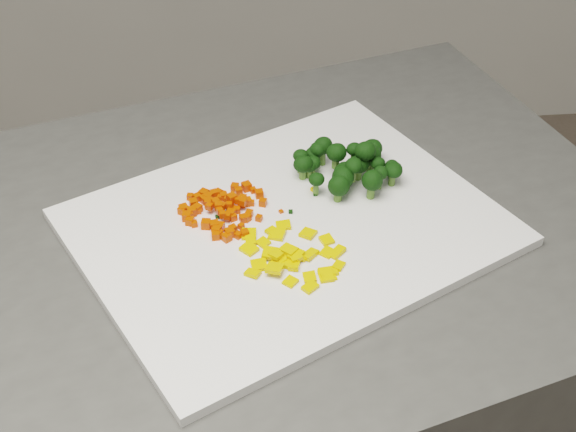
{
  "coord_description": "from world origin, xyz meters",
  "views": [
    {
      "loc": [
        0.0,
        -0.29,
        1.47
      ],
      "look_at": [
        0.06,
        0.39,
        0.92
      ],
      "focal_mm": 50.0,
      "sensor_mm": 36.0,
      "label": 1
    }
  ],
  "objects": [
    {
      "name": "pepper_chunk_4",
      "position": [
        0.1,
        0.34,
        0.91
      ],
      "size": [
        0.02,
        0.02,
        0.01
      ],
      "primitive_type": "cube",
      "rotation": [
        0.02,
        -0.1,
        0.87
      ],
      "color": "yellow",
      "rests_on": "pepper_pile"
    },
    {
      "name": "pepper_chunk_19",
      "position": [
        0.06,
        0.32,
        0.91
      ],
      "size": [
        0.01,
        0.02,
        0.01
      ],
      "primitive_type": "cube",
      "rotation": [
        -0.07,
        0.13,
        1.3
      ],
      "color": "yellow",
      "rests_on": "pepper_pile"
    },
    {
      "name": "carrot_cube_60",
      "position": [
        -0.01,
        0.41,
        0.92
      ],
      "size": [
        0.01,
        0.01,
        0.01
      ],
      "primitive_type": "cube",
      "rotation": [
        0.0,
        0.0,
        2.53
      ],
      "color": "red",
      "rests_on": "carrot_pile"
    },
    {
      "name": "carrot_cube_23",
      "position": [
        -0.04,
        0.42,
        0.92
      ],
      "size": [
        0.01,
        0.01,
        0.01
      ],
      "primitive_type": "cube",
      "rotation": [
        0.0,
        0.0,
        0.77
      ],
      "color": "red",
      "rests_on": "carrot_pile"
    },
    {
      "name": "carrot_cube_27",
      "position": [
        -0.03,
        0.39,
        0.92
      ],
      "size": [
        0.01,
        0.01,
        0.01
      ],
      "primitive_type": "cube",
      "rotation": [
        0.0,
        0.0,
        2.97
      ],
      "color": "red",
      "rests_on": "carrot_pile"
    },
    {
      "name": "carrot_pile",
      "position": [
        -0.0,
        0.41,
        0.93
      ],
      "size": [
        0.1,
        0.1,
        0.03
      ],
      "primitive_type": null,
      "color": "red",
      "rests_on": "cutting_board"
    },
    {
      "name": "broccoli_floret_1",
      "position": [
        0.17,
        0.46,
        0.93
      ],
      "size": [
        0.02,
        0.02,
        0.03
      ],
      "primitive_type": null,
      "color": "black",
      "rests_on": "broccoli_pile"
    },
    {
      "name": "pepper_chunk_1",
      "position": [
        0.03,
        0.32,
        0.91
      ],
      "size": [
        0.02,
        0.02,
        0.01
      ],
      "primitive_type": "cube",
      "rotation": [
        0.06,
        -0.05,
        0.11
      ],
      "color": "yellow",
      "rests_on": "pepper_pile"
    },
    {
      "name": "pepper_chunk_20",
      "position": [
        0.08,
        0.37,
        0.91
      ],
      "size": [
        0.02,
        0.02,
        0.01
      ],
      "primitive_type": "cube",
      "rotation": [
        -0.05,
        0.07,
        0.97
      ],
      "color": "yellow",
      "rests_on": "pepper_pile"
    },
    {
      "name": "pepper_chunk_26",
      "position": [
        0.02,
        0.35,
        0.91
      ],
      "size": [
        0.02,
        0.02,
        0.01
      ],
      "primitive_type": "cube",
      "rotation": [
        0.09,
        -0.11,
        0.75
      ],
      "color": "yellow",
      "rests_on": "pepper_pile"
    },
    {
      "name": "carrot_cube_22",
      "position": [
        0.02,
        0.43,
        0.92
      ],
      "size": [
        0.01,
        0.01,
        0.01
      ],
      "primitive_type": "cube",
      "rotation": [
        0.0,
        0.0,
        1.69
      ],
      "color": "red",
      "rests_on": "carrot_pile"
    },
    {
      "name": "broccoli_floret_5",
      "position": [
        0.15,
        0.48,
        0.94
      ],
      "size": [
        0.02,
        0.02,
        0.03
      ],
      "primitive_type": null,
      "color": "black",
      "rests_on": "broccoli_pile"
    },
    {
      "name": "carrot_cube_6",
      "position": [
        0.01,
        0.45,
        0.92
      ],
      "size": [
        0.01,
        0.01,
        0.01
      ],
      "primitive_type": "cube",
      "rotation": [
        0.0,
        0.0,
        1.3
      ],
      "color": "red",
      "rests_on": "carrot_pile"
    },
    {
      "name": "carrot_cube_47",
      "position": [
        -0.0,
        0.37,
        0.92
      ],
      "size": [
        0.01,
        0.01,
        0.01
      ],
      "primitive_type": "cube",
      "rotation": [
        0.0,
        0.0,
        2.22
      ],
      "color": "red",
      "rests_on": "carrot_pile"
    },
    {
      "name": "carrot_cube_24",
      "position": [
        -0.05,
        0.42,
        0.92
      ],
      "size": [
        0.01,
        0.01,
        0.01
      ],
      "primitive_type": "cube",
      "rotation": [
        0.0,
        0.0,
        2.61
      ],
      "color": "red",
      "rests_on": "carrot_pile"
    },
    {
      "name": "stray_bit_2",
      "position": [
        -0.0,
        0.41,
        0.91
      ],
      "size": [
        0.01,
        0.01,
        0.0
      ],
      "primitive_type": "cube",
      "rotation": [
        0.0,
        0.0,
        0.49
      ],
      "color": "black",
      "rests_on": "cutting_board"
    },
    {
      "name": "pepper_chunk_18",
      "position": [
        0.02,
        0.31,
        0.91
      ],
      "size": [
        0.02,
        0.02,
        0.01
      ],
      "primitive_type": "cube",
      "rotation": [
        0.09,
        0.14,
        2.59
      ],
      "color": "yellow",
      "rests_on": "pepper_pile"
    },
    {
      "name": "carrot_cube_69",
      "position": [
        -0.0,
        0.4,
        0.92
      ],
      "size": [
        0.01,
        0.01,
        0.01
      ],
      "primitive_type": "cube",
      "rotation": [
        0.0,
        0.0,
        2.81
      ],
      "color": "red",
      "rests_on": "carrot_pile"
    },
    {
      "name": "carrot_cube_11",
      "position": [
        0.0,
        0.42,
        0.91
      ],
      "size": [
        0.01,
        0.01,
        0.01
      ],
      "primitive_type": "cube",
      "rotation": [
        0.0,
        0.0,
        0.67
      ],
      "color": "red",
      "rests_on": "carrot_pile"
    },
    {
      "name": "stray_bit_1",
      "position": [
        0.1,
        0.44,
        0.91
      ],
      "size": [
        0.0,
        0.0,
        0.0
      ],
      "primitive_type": "cube",
      "rotation": [
        0.0,
        0.0,
        1.65
      ],
      "color": "black",
      "rests_on": "cutting_board"
    },
    {
      "name": "broccoli_floret_22",
      "position": [
        0.1,
        0.5,
        0.92
      ],
      "size": [
        0.03,
        0.03,
        0.03
      ],
      "primitive_type": null,
      "color": "black",
      "rests_on": "broccoli_pile"
    },
    {
      "name": "broccoli_floret_12",
      "position": [
        0.19,
        0.45,
        0.93
      ],
      "size": [
        0.03,
        0.03,
        0.03
      ],
      "primitive_type": null,
      "color": "black",
      "rests_on": "broccoli_pile"
    },
    {
      "name": "carrot_cube_16",
      "position": [
        -0.04,
        0.41,
        0.92
      ],
      "size": [
        0.01,
        0.01,
        0.01
      ],
      "primitive_type": "cube",
      "rotation": [
        0.0,
        0.0,
        0.29
      ],
      "color": "red",
      "rests_on": "carrot_pile"
    },
    {
      "name": "carrot_cube_37",
      "position": [
        0.02,
        0.41,
        0.92
      ],
      "size": [
        0.01,
        0.01,
        0.01
      ],
      "primitive_type": "cube",
      "rotation": [
        0.0,
        0.0,
        2.75
      ],
      "color": "red",
      "rests_on": "carrot_pile"
    },
    {
      "name": "carrot_cube_5",
      "position": [
        -0.01,
        0.44,
        0.92
      ],
      "size": [
        0.01,
        0.01,
        0.01
      ],
      "primitive_type": "cube",
      "rotation": [
        0.0,
        0.0,
        0.17
      ],
      "color": "red",
      "rests_on": "carrot_pile"
    },
    {
      "name": "carrot_cube_20",
      "position": [
        -0.02,
        0.42,
        0.92
      ],
      "size": [
        0.01,
        0.01,
        0.01
      ],
      "primitive_type": "cube",
      "rotation": [
        0.0,
        0.0,
        0.44
      ],
      "color": "red",
      "rests_on": "carrot_pile"
    },
    {
      "name": "broccoli_floret_10",
      "position": [
        0.1,
        0.44,
        0.93
      ],
      "size": [
        0.02,
        0.02,
        0.03
      ],
      "primitive_type": null,
      "color": "black",
      "rests_on": "broccoli_pile"
    },
    {
      "name": "carrot_cube_14",
      "position": [
        -0.0,
        0.43,
        0.92
      ],
      "size": [
        0.01,
        0.01,
        0.01
      ],
      "primitive_type": "cube",
      "rotation": [
        0.0,
        0.0,
        1.19
      ],
      "color": "red",
      "rests_on": "carrot_pile"
    },
    {
      "name": "pepper_chunk_16",
      "position": [
        0.08,
        0.29,
        0.91
      ],
      "size": [
        0.02,
        0.02,
        0.01
      ],
      "primitive_type": "cube",
      "rotation": [
        0.07,
        -0.0,
        0.7
      ],
      "color": "yellow",
      "rests_on": "pepper_pile"
    },
    {
      "name": "pepper_chunk_24",
      "position": [
        0.09,
        0.3,
        0.91
      ],
      "size": [
        0.02,
        0.02,
        0.01
      ],
      "primitive_type": "cube",
      "rotation": [
        0.06,
        -0.13,
        0.1
      ],
      "color": "yellow",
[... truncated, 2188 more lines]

